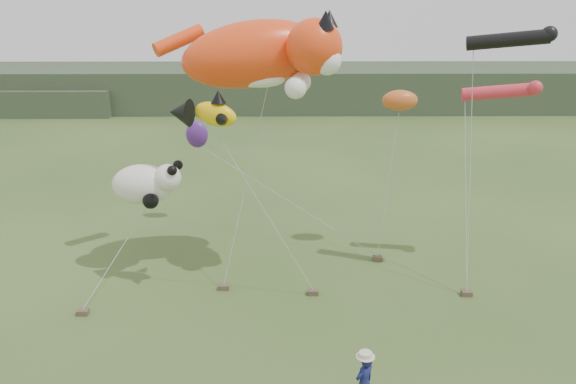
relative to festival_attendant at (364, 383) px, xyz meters
The scene contains 9 objects.
ground 2.02m from the festival_attendant, 117.51° to the left, with size 120.00×120.00×0.00m, color #385123.
headland 46.51m from the festival_attendant, 94.89° to the left, with size 90.00×13.00×4.00m.
festival_attendant is the anchor object (origin of this frame).
sandbag_anchors 6.80m from the festival_attendant, 103.39° to the left, with size 14.01×4.51×0.19m.
cat_kite 11.95m from the festival_attendant, 107.04° to the left, with size 7.09×3.88×3.19m.
fish_kite 10.17m from the festival_attendant, 125.40° to the left, with size 2.63×1.71×1.34m.
tube_kites 12.81m from the festival_attendant, 54.18° to the left, with size 3.27×2.53×2.89m.
panda_kite 11.65m from the festival_attendant, 130.72° to the left, with size 2.77×1.79×1.72m.
misc_kites 12.95m from the festival_attendant, 96.87° to the left, with size 10.04×3.99×3.17m.
Camera 1 is at (-1.23, -13.81, 10.17)m, focal length 35.00 mm.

